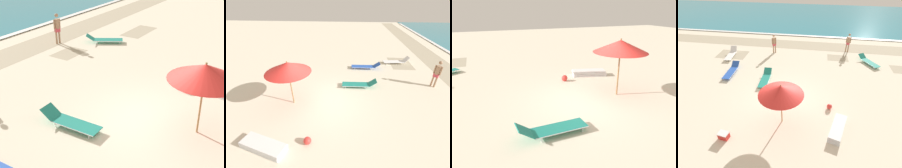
{
  "view_description": "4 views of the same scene",
  "coord_description": "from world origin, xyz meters",
  "views": [
    {
      "loc": [
        -8.5,
        -3.56,
        5.91
      ],
      "look_at": [
        -0.13,
        1.74,
        1.05
      ],
      "focal_mm": 50.0,
      "sensor_mm": 36.0,
      "label": 1
    },
    {
      "loc": [
        6.59,
        1.59,
        5.14
      ],
      "look_at": [
        -0.21,
        1.06,
        1.1
      ],
      "focal_mm": 24.0,
      "sensor_mm": 36.0,
      "label": 2
    },
    {
      "loc": [
        -7.29,
        4.14,
        3.68
      ],
      "look_at": [
        -0.02,
        1.2,
        0.89
      ],
      "focal_mm": 35.0,
      "sensor_mm": 36.0,
      "label": 3
    },
    {
      "loc": [
        1.62,
        -7.86,
        7.23
      ],
      "look_at": [
        0.18,
        1.14,
        0.75
      ],
      "focal_mm": 28.0,
      "sensor_mm": 36.0,
      "label": 4
    }
  ],
  "objects": [
    {
      "name": "sun_lounger_near_water_left",
      "position": [
        -1.82,
        2.3,
        0.21
      ],
      "size": [
        0.69,
        2.19,
        0.51
      ],
      "rotation": [
        0.0,
        0.0,
        0.04
      ],
      "color": "#1E8475",
      "rests_on": "ground_plane"
    },
    {
      "name": "sun_lounger_beside_umbrella",
      "position": [
        6.15,
        6.23,
        0.21
      ],
      "size": [
        1.62,
        2.14,
        0.48
      ],
      "rotation": [
        0.0,
        0.0,
        0.55
      ],
      "color": "#1E8475",
      "rests_on": "ground_plane"
    },
    {
      "name": "lounger_stack",
      "position": [
        3.09,
        -1.57,
        0.16
      ],
      "size": [
        1.1,
        1.98,
        0.32
      ],
      "rotation": [
        0.0,
        0.0,
        -0.28
      ],
      "color": "white",
      "rests_on": "ground_plane"
    },
    {
      "name": "ground_plane",
      "position": [
        0.0,
        0.01,
        -0.08
      ],
      "size": [
        60.0,
        60.0,
        0.16
      ],
      "color": "beige"
    },
    {
      "name": "cooler_box",
      "position": [
        -2.48,
        -2.91,
        0.19
      ],
      "size": [
        0.54,
        0.42,
        0.37
      ],
      "rotation": [
        0.0,
        0.0,
        3.0
      ],
      "color": "red",
      "rests_on": "ground_plane"
    },
    {
      "name": "sun_lounger_near_water_right",
      "position": [
        -4.72,
        2.94,
        0.21
      ],
      "size": [
        0.68,
        2.26,
        0.5
      ],
      "rotation": [
        0.0,
        0.0,
        0.03
      ],
      "color": "blue",
      "rests_on": "ground_plane"
    },
    {
      "name": "beach_ball",
      "position": [
        2.72,
        0.06,
        0.16
      ],
      "size": [
        0.31,
        0.31,
        0.31
      ],
      "color": "red",
      "rests_on": "ground_plane"
    },
    {
      "name": "beach_umbrella",
      "position": [
        0.14,
        -1.37,
        2.13
      ],
      "size": [
        2.26,
        2.26,
        2.46
      ],
      "color": "#9E7547",
      "rests_on": "ground_plane"
    },
    {
      "name": "beachgoer_wading_adult",
      "position": [
        4.57,
        8.44,
        1.0
      ],
      "size": [
        0.44,
        0.27,
        1.76
      ],
      "rotation": [
        0.0,
        0.0,
        6.04
      ],
      "color": "#A37A5B",
      "rests_on": "ground_plane"
    },
    {
      "name": "beachgoer_shoreline_child",
      "position": [
        -2.25,
        7.1,
        1.0
      ],
      "size": [
        0.36,
        0.33,
        1.76
      ],
      "rotation": [
        0.0,
        0.0,
        3.84
      ],
      "color": "#A37A5B",
      "rests_on": "ground_plane"
    },
    {
      "name": "ocean_water",
      "position": [
        0.0,
        20.93,
        0.03
      ],
      "size": [
        60.0,
        18.25,
        0.07
      ],
      "color": "teal",
      "rests_on": "ground_plane"
    },
    {
      "name": "sun_lounger_under_umbrella",
      "position": [
        -6.0,
        5.68,
        0.22
      ],
      "size": [
        0.81,
        2.18,
        0.61
      ],
      "rotation": [
        0.0,
        0.0,
        0.1
      ],
      "color": "white",
      "rests_on": "ground_plane"
    }
  ]
}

